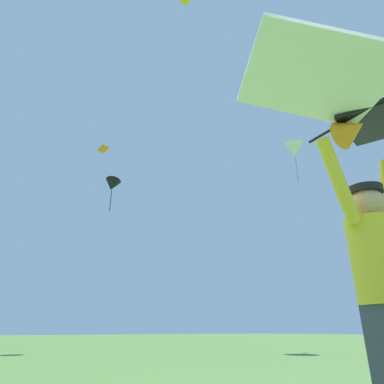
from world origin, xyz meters
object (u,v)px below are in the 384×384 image
Objects in this scene: distant_kite_black_mid_right at (112,185)px; distant_kite_white_low_right at (294,150)px; distant_kite_orange_mid_left at (103,149)px; held_stunt_kite at (359,106)px; kite_flyer_person at (384,286)px; distant_kite_yellow_far_center at (185,0)px.

distant_kite_white_low_right is (8.67, -3.80, 2.87)m from distant_kite_black_mid_right.
distant_kite_black_mid_right is 16.99m from distant_kite_orange_mid_left.
distant_kite_white_low_right is (11.55, 9.20, 7.54)m from held_stunt_kite.
kite_flyer_person is 17.16m from distant_kite_white_low_right.
distant_kite_white_low_right is at bearing 38.26° from kite_flyer_person.
distant_kite_orange_mid_left is at bearing 105.74° from distant_kite_white_low_right.
distant_kite_orange_mid_left is at bearing 75.93° from kite_flyer_person.
distant_kite_yellow_far_center is at bearing 62.42° from held_stunt_kite.
distant_kite_yellow_far_center is 0.47× the size of distant_kite_black_mid_right.
distant_kite_orange_mid_left is at bearing 89.80° from distant_kite_yellow_far_center.
distant_kite_orange_mid_left is 0.48× the size of distant_kite_white_low_right.
distant_kite_black_mid_right is 9.89m from distant_kite_white_low_right.
held_stunt_kite is 23.75m from distant_kite_yellow_far_center.
distant_kite_black_mid_right is 0.68× the size of distant_kite_white_low_right.
held_stunt_kite is 1.85× the size of distant_kite_orange_mid_left.
held_stunt_kite is at bearing -102.51° from distant_kite_black_mid_right.
held_stunt_kite is at bearing -95.41° from kite_flyer_person.
distant_kite_orange_mid_left reaches higher than distant_kite_black_mid_right.
distant_kite_black_mid_right is at bearing 77.49° from held_stunt_kite.
kite_flyer_person is 1.33m from held_stunt_kite.
kite_flyer_person is 14.51m from distant_kite_black_mid_right.
distant_kite_orange_mid_left is (6.64, 26.50, 15.46)m from kite_flyer_person.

